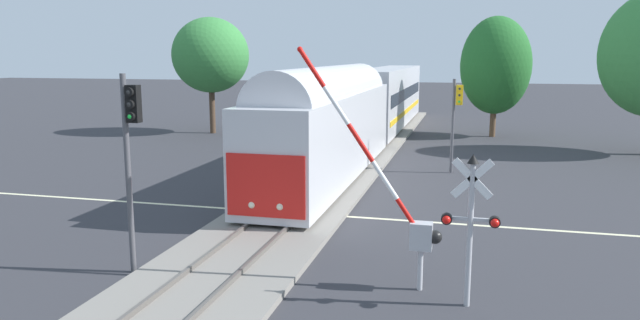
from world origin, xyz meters
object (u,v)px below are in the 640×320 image
commuter_train (366,105)px  crossing_gate_near (406,212)px  traffic_signal_far_side (456,110)px  pine_left_background (211,55)px  crossing_signal_mast (471,215)px  traffic_signal_median (130,142)px  elm_centre_background (496,66)px

commuter_train → crossing_gate_near: size_ratio=6.75×
commuter_train → traffic_signal_far_side: 9.15m
crossing_gate_near → pine_left_background: 32.94m
pine_left_background → commuter_train: bearing=-19.3°
crossing_gate_near → crossing_signal_mast: 1.78m
commuter_train → traffic_signal_median: bearing=-95.6°
commuter_train → crossing_signal_mast: size_ratio=11.23×
commuter_train → elm_centre_background: size_ratio=4.80×
commuter_train → crossing_signal_mast: commuter_train is taller
commuter_train → crossing_gate_near: crossing_gate_near is taller
crossing_signal_mast → traffic_signal_median: bearing=179.7°
traffic_signal_far_side → traffic_signal_median: traffic_signal_median is taller
crossing_signal_mast → elm_centre_background: bearing=87.2°
commuter_train → elm_centre_background: (8.19, 7.70, 2.43)m
crossing_gate_near → pine_left_background: size_ratio=0.71×
commuter_train → pine_left_background: bearing=160.7°
pine_left_background → traffic_signal_far_side: bearing=-31.8°
crossing_gate_near → crossing_signal_mast: size_ratio=1.66×
traffic_signal_far_side → crossing_signal_mast: bearing=-87.2°
commuter_train → elm_centre_background: bearing=43.2°
commuter_train → traffic_signal_median: 23.83m
commuter_train → pine_left_background: pine_left_background is taller
commuter_train → crossing_gate_near: bearing=-77.6°
crossing_gate_near → traffic_signal_median: bearing=-174.4°
traffic_signal_far_side → traffic_signal_median: size_ratio=0.87×
crossing_gate_near → traffic_signal_median: (-7.35, -0.72, 1.65)m
traffic_signal_median → commuter_train: bearing=84.4°
crossing_gate_near → elm_centre_background: size_ratio=0.71×
commuter_train → traffic_signal_median: traffic_signal_median is taller
traffic_signal_far_side → commuter_train: bearing=129.7°
crossing_gate_near → elm_centre_background: 31.00m
pine_left_background → traffic_signal_median: bearing=-69.7°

